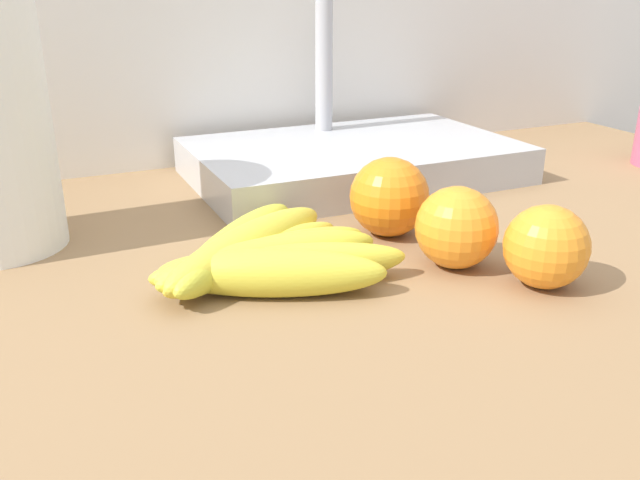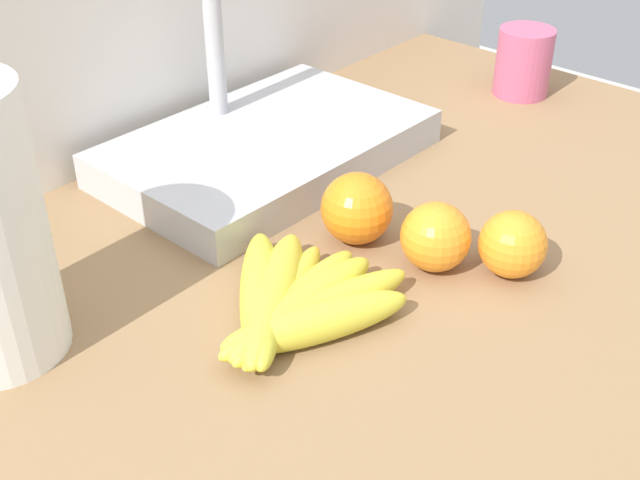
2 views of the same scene
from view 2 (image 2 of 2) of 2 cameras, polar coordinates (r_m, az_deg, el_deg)
name	(u,v)px [view 2 (image 2 of 2)]	position (r m, az deg, el deg)	size (l,w,h in m)	color
wall_back	(93,330)	(1.25, -15.52, -6.07)	(1.90, 0.06, 1.30)	silver
banana_bunch	(292,305)	(0.79, -1.96, -4.56)	(0.22, 0.22, 0.04)	gold
orange_right	(513,244)	(0.87, 13.29, -0.29)	(0.07, 0.07, 0.07)	orange
orange_front	(357,208)	(0.90, 2.59, 2.21)	(0.08, 0.08, 0.08)	orange
orange_center	(435,237)	(0.86, 8.06, 0.22)	(0.07, 0.07, 0.07)	orange
sink_basin	(266,146)	(1.07, -3.76, 6.60)	(0.41, 0.26, 0.24)	#B7BABF
mug	(524,62)	(1.31, 14.02, 11.96)	(0.08, 0.08, 0.10)	#BF5679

